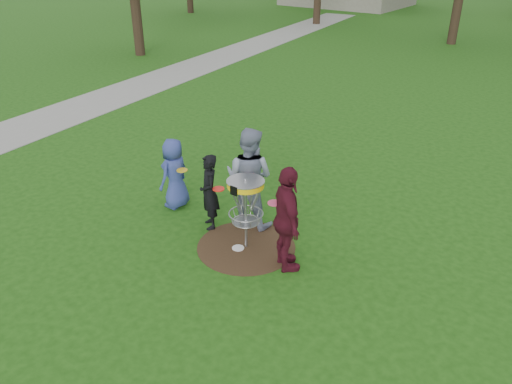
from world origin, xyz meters
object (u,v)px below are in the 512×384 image
Objects in this scene: player_blue at (175,174)px; player_black at (209,192)px; player_grey at (249,178)px; player_maroon at (287,220)px; disc_golf_basket at (246,197)px.

player_black is (1.12, -0.21, 0.01)m from player_blue.
player_black is at bearing 34.49° from player_grey.
player_grey is 1.06× the size of player_maroon.
player_grey is (1.65, 0.34, 0.25)m from player_blue.
player_blue is 1.07× the size of disc_golf_basket.
player_maroon is (1.92, -0.26, 0.19)m from player_black.
player_maroon is (3.04, -0.47, 0.19)m from player_blue.
player_maroon reaches higher than player_blue.
player_blue is at bearing 32.57° from player_maroon.
player_grey is 1.61m from player_maroon.
player_grey is at bearing 11.10° from player_maroon.
player_blue is at bearing -152.02° from player_black.
player_black is 0.76× the size of player_grey.
player_black reaches higher than disc_golf_basket.
player_blue is 1.14m from player_black.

